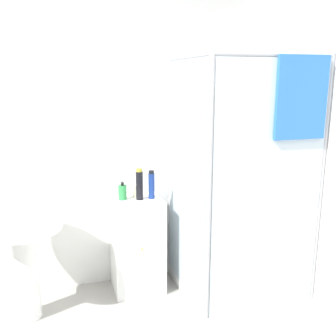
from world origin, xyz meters
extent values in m
cube|color=white|center=(0.00, 1.70, 1.25)|extent=(6.40, 0.06, 2.50)
cube|color=white|center=(1.22, 1.22, 0.04)|extent=(0.90, 0.90, 0.09)
cylinder|color=#B2B2B7|center=(1.65, 1.65, 0.96)|extent=(0.04, 0.04, 1.92)
cylinder|color=#B2B2B7|center=(0.79, 1.65, 0.96)|extent=(0.04, 0.04, 1.92)
cylinder|color=#B2B2B7|center=(1.65, 0.79, 0.96)|extent=(0.04, 0.04, 1.92)
cylinder|color=#B2B2B7|center=(0.79, 0.79, 0.96)|extent=(0.04, 0.04, 1.92)
cylinder|color=#B2B2B7|center=(1.22, 0.79, 1.90)|extent=(0.87, 0.04, 0.04)
cylinder|color=#B2B2B7|center=(1.22, 1.65, 1.90)|extent=(0.87, 0.04, 0.04)
cylinder|color=#B2B2B7|center=(0.79, 1.22, 1.90)|extent=(0.04, 0.87, 0.04)
cylinder|color=#B2B2B7|center=(1.65, 1.22, 1.90)|extent=(0.04, 0.87, 0.04)
cube|color=silver|center=(1.22, 0.77, 0.99)|extent=(0.83, 0.01, 1.79)
cube|color=silver|center=(0.77, 1.22, 0.99)|extent=(0.01, 0.83, 1.79)
cylinder|color=#B7BABF|center=(1.44, 1.59, 0.81)|extent=(0.02, 0.02, 1.44)
cylinder|color=#B7BABF|center=(1.44, 1.54, 1.55)|extent=(0.07, 0.07, 0.04)
cube|color=#2D6BB7|center=(1.42, 0.75, 1.62)|extent=(0.38, 0.03, 0.55)
cube|color=white|center=(0.44, 1.48, 0.40)|extent=(0.41, 0.37, 0.79)
sphere|color=gold|center=(0.44, 1.29, 0.44)|extent=(0.02, 0.02, 0.02)
cylinder|color=white|center=(-0.42, 1.30, 0.35)|extent=(0.17, 0.17, 0.70)
cylinder|color=white|center=(-0.42, 1.30, 0.77)|extent=(0.55, 0.55, 0.15)
cylinder|color=#B7BABF|center=(-0.42, 1.49, 0.91)|extent=(0.02, 0.02, 0.13)
cube|color=#B7BABF|center=(-0.42, 1.46, 0.97)|extent=(0.02, 0.07, 0.02)
cylinder|color=green|center=(0.33, 1.50, 0.85)|extent=(0.07, 0.07, 0.12)
cylinder|color=black|center=(0.33, 1.50, 0.92)|extent=(0.02, 0.02, 0.02)
cube|color=black|center=(0.33, 1.49, 0.94)|extent=(0.02, 0.04, 0.01)
cylinder|color=black|center=(0.47, 1.46, 0.91)|extent=(0.06, 0.06, 0.23)
cylinder|color=gold|center=(0.47, 1.46, 1.04)|extent=(0.05, 0.05, 0.02)
cylinder|color=navy|center=(0.57, 1.46, 0.90)|extent=(0.05, 0.05, 0.21)
cylinder|color=black|center=(0.57, 1.46, 1.01)|extent=(0.04, 0.04, 0.02)
cylinder|color=beige|center=(0.45, 1.53, 0.85)|extent=(0.05, 0.05, 0.11)
cylinder|color=silver|center=(0.45, 1.53, 0.91)|extent=(0.02, 0.02, 0.02)
cube|color=silver|center=(0.45, 1.52, 0.92)|extent=(0.01, 0.03, 0.01)
camera|label=1|loc=(-0.18, -1.51, 1.76)|focal=42.00mm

